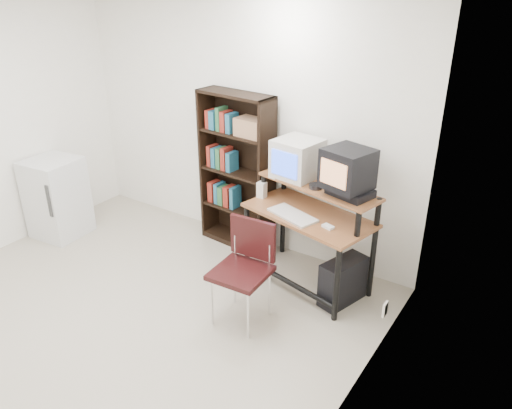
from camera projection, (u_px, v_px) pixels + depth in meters
The scene contains 17 objects.
floor at pixel (105, 329), 4.19m from camera, with size 4.00×4.00×0.01m, color #B9AE99.
back_wall at pixel (239, 123), 5.15m from camera, with size 4.00×0.01×2.60m, color white.
right_wall at pixel (331, 267), 2.64m from camera, with size 0.01×4.00×2.60m, color white.
computer_desk at pixel (310, 218), 4.55m from camera, with size 1.29×0.84×0.98m.
crt_monitor at pixel (297, 159), 4.61m from camera, with size 0.44×0.44×0.36m.
vcr at pixel (350, 192), 4.26m from camera, with size 0.36×0.26×0.08m, color black.
crt_tv at pixel (348, 169), 4.18m from camera, with size 0.45×0.44×0.34m.
cd_spindle at pixel (316, 187), 4.41m from camera, with size 0.12×0.12×0.05m, color #26262B.
keyboard at pixel (292, 216), 4.46m from camera, with size 0.47×0.21×0.04m, color beige.
mousepad at pixel (329, 229), 4.27m from camera, with size 0.22×0.18×0.01m, color black.
mouse at pixel (328, 227), 4.26m from camera, with size 0.10×0.06×0.03m, color white.
desk_speaker at pixel (262, 191), 4.81m from camera, with size 0.08×0.07×0.17m, color beige.
pc_tower at pixel (343, 281), 4.46m from camera, with size 0.20×0.45×0.42m, color black.
school_chair at pixel (245, 261), 4.14m from camera, with size 0.46×0.46×0.88m.
bookshelf at pixel (238, 169), 5.19m from camera, with size 0.85×0.35×1.66m.
mini_fridge at pixel (57, 198), 5.54m from camera, with size 0.57×0.57×0.89m.
wall_outlet at pixel (385, 309), 3.94m from camera, with size 0.02×0.08×0.12m, color beige.
Camera 1 is at (2.90, -2.10, 2.72)m, focal length 35.00 mm.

